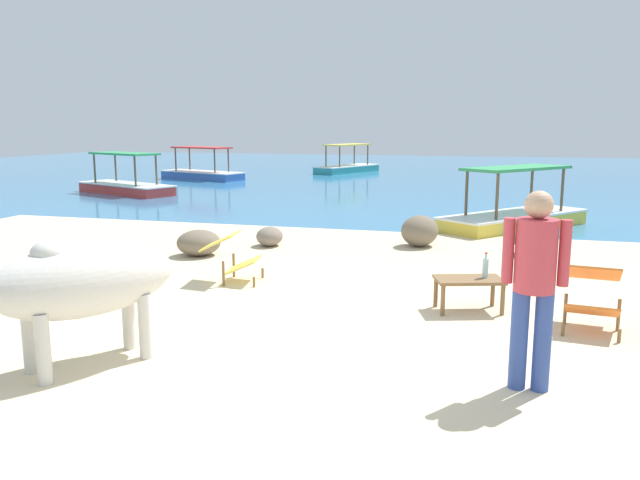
{
  "coord_description": "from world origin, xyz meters",
  "views": [
    {
      "loc": [
        1.9,
        -5.49,
        2.16
      ],
      "look_at": [
        -0.45,
        3.0,
        0.55
      ],
      "focal_mm": 35.49,
      "sensor_mm": 36.0,
      "label": 1
    }
  ],
  "objects_px": {
    "deck_chair_far": "(232,254)",
    "boat_red": "(126,185)",
    "cow": "(79,282)",
    "boat_yellow": "(514,215)",
    "deck_chair_near": "(593,293)",
    "boat_blue": "(202,172)",
    "boat_teal": "(347,166)",
    "bottle": "(485,267)",
    "person_standing": "(535,276)",
    "low_bench_table": "(469,283)"
  },
  "relations": [
    {
      "from": "bottle",
      "to": "boat_red",
      "type": "bearing_deg",
      "value": 137.47
    },
    {
      "from": "deck_chair_far",
      "to": "person_standing",
      "type": "xyz_separation_m",
      "value": [
        3.75,
        -2.68,
        0.56
      ]
    },
    {
      "from": "boat_teal",
      "to": "bottle",
      "type": "bearing_deg",
      "value": 40.75
    },
    {
      "from": "boat_teal",
      "to": "boat_red",
      "type": "height_order",
      "value": "same"
    },
    {
      "from": "boat_red",
      "to": "deck_chair_near",
      "type": "bearing_deg",
      "value": -17.88
    },
    {
      "from": "deck_chair_far",
      "to": "boat_red",
      "type": "height_order",
      "value": "boat_red"
    },
    {
      "from": "low_bench_table",
      "to": "boat_teal",
      "type": "distance_m",
      "value": 22.03
    },
    {
      "from": "deck_chair_far",
      "to": "boat_red",
      "type": "relative_size",
      "value": 0.22
    },
    {
      "from": "low_bench_table",
      "to": "boat_blue",
      "type": "xyz_separation_m",
      "value": [
        -11.1,
        15.94,
        -0.08
      ]
    },
    {
      "from": "bottle",
      "to": "deck_chair_far",
      "type": "height_order",
      "value": "same"
    },
    {
      "from": "deck_chair_far",
      "to": "person_standing",
      "type": "relative_size",
      "value": 0.51
    },
    {
      "from": "low_bench_table",
      "to": "boat_blue",
      "type": "relative_size",
      "value": 0.22
    },
    {
      "from": "boat_blue",
      "to": "boat_red",
      "type": "relative_size",
      "value": 1.0
    },
    {
      "from": "boat_blue",
      "to": "boat_red",
      "type": "distance_m",
      "value": 5.57
    },
    {
      "from": "person_standing",
      "to": "bottle",
      "type": "bearing_deg",
      "value": 9.77
    },
    {
      "from": "boat_teal",
      "to": "boat_yellow",
      "type": "height_order",
      "value": "same"
    },
    {
      "from": "low_bench_table",
      "to": "boat_yellow",
      "type": "xyz_separation_m",
      "value": [
        0.66,
        6.54,
        -0.08
      ]
    },
    {
      "from": "cow",
      "to": "deck_chair_near",
      "type": "xyz_separation_m",
      "value": [
        4.49,
        2.34,
        -0.39
      ]
    },
    {
      "from": "bottle",
      "to": "boat_teal",
      "type": "height_order",
      "value": "boat_teal"
    },
    {
      "from": "low_bench_table",
      "to": "boat_blue",
      "type": "distance_m",
      "value": 19.42
    },
    {
      "from": "boat_teal",
      "to": "deck_chair_far",
      "type": "bearing_deg",
      "value": 32.29
    },
    {
      "from": "deck_chair_near",
      "to": "boat_yellow",
      "type": "bearing_deg",
      "value": -167.15
    },
    {
      "from": "boat_teal",
      "to": "boat_red",
      "type": "bearing_deg",
      "value": -0.12
    },
    {
      "from": "deck_chair_far",
      "to": "boat_red",
      "type": "bearing_deg",
      "value": 120.75
    },
    {
      "from": "person_standing",
      "to": "boat_blue",
      "type": "relative_size",
      "value": 0.42
    },
    {
      "from": "deck_chair_near",
      "to": "cow",
      "type": "bearing_deg",
      "value": -54.73
    },
    {
      "from": "deck_chair_near",
      "to": "boat_blue",
      "type": "height_order",
      "value": "boat_blue"
    },
    {
      "from": "boat_yellow",
      "to": "boat_red",
      "type": "relative_size",
      "value": 0.94
    },
    {
      "from": "person_standing",
      "to": "deck_chair_near",
      "type": "bearing_deg",
      "value": -21.92
    },
    {
      "from": "low_bench_table",
      "to": "bottle",
      "type": "relative_size",
      "value": 2.9
    },
    {
      "from": "cow",
      "to": "low_bench_table",
      "type": "xyz_separation_m",
      "value": [
        3.21,
        2.67,
        -0.45
      ]
    },
    {
      "from": "deck_chair_far",
      "to": "deck_chair_near",
      "type": "bearing_deg",
      "value": -19.21
    },
    {
      "from": "deck_chair_near",
      "to": "deck_chair_far",
      "type": "relative_size",
      "value": 1.0
    },
    {
      "from": "deck_chair_near",
      "to": "boat_blue",
      "type": "distance_m",
      "value": 20.44
    },
    {
      "from": "bottle",
      "to": "boat_red",
      "type": "relative_size",
      "value": 0.08
    },
    {
      "from": "bottle",
      "to": "boat_blue",
      "type": "distance_m",
      "value": 19.46
    },
    {
      "from": "cow",
      "to": "boat_yellow",
      "type": "height_order",
      "value": "boat_yellow"
    },
    {
      "from": "cow",
      "to": "boat_yellow",
      "type": "bearing_deg",
      "value": -170.28
    },
    {
      "from": "deck_chair_near",
      "to": "boat_red",
      "type": "bearing_deg",
      "value": -123.27
    },
    {
      "from": "boat_yellow",
      "to": "deck_chair_near",
      "type": "bearing_deg",
      "value": -136.37
    },
    {
      "from": "boat_teal",
      "to": "boat_blue",
      "type": "relative_size",
      "value": 0.99
    },
    {
      "from": "boat_blue",
      "to": "bottle",
      "type": "bearing_deg",
      "value": -35.43
    },
    {
      "from": "low_bench_table",
      "to": "boat_yellow",
      "type": "height_order",
      "value": "boat_yellow"
    },
    {
      "from": "bottle",
      "to": "boat_teal",
      "type": "relative_size",
      "value": 0.08
    },
    {
      "from": "deck_chair_near",
      "to": "boat_yellow",
      "type": "height_order",
      "value": "boat_yellow"
    },
    {
      "from": "boat_teal",
      "to": "person_standing",
      "type": "bearing_deg",
      "value": 40.1
    },
    {
      "from": "boat_yellow",
      "to": "cow",
      "type": "bearing_deg",
      "value": -164.3
    },
    {
      "from": "deck_chair_near",
      "to": "boat_teal",
      "type": "bearing_deg",
      "value": -152.75
    },
    {
      "from": "bottle",
      "to": "person_standing",
      "type": "bearing_deg",
      "value": -79.82
    },
    {
      "from": "bottle",
      "to": "deck_chair_far",
      "type": "relative_size",
      "value": 0.35
    }
  ]
}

